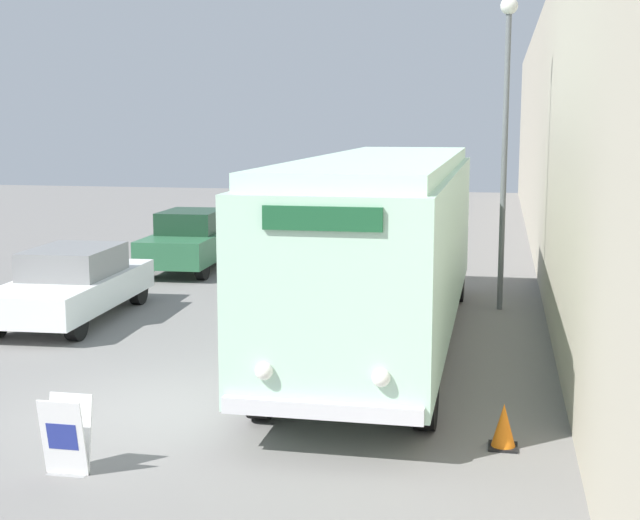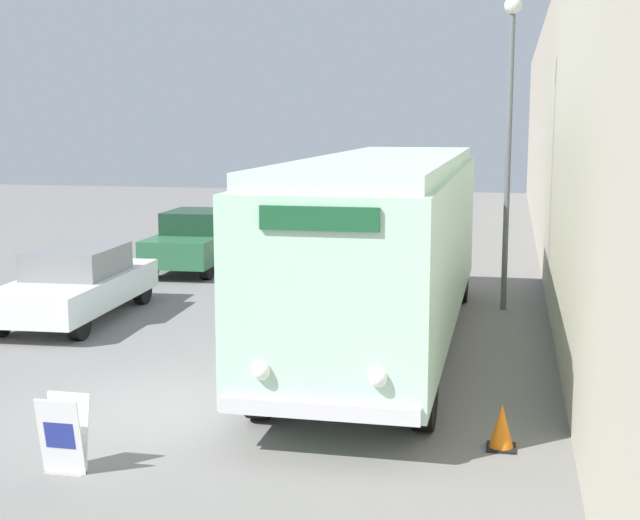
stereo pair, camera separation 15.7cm
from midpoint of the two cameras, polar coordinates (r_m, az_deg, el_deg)
name	(u,v)px [view 2 (the right image)]	position (r m, az deg, el deg)	size (l,w,h in m)	color
ground_plane	(135,412)	(12.87, -11.43, -9.50)	(80.00, 80.00, 0.00)	slate
building_wall_right	(558,141)	(21.20, 15.18, 7.34)	(0.30, 60.00, 7.11)	#B2A893
vintage_bus	(386,240)	(15.86, 4.55, 1.31)	(2.55, 11.47, 3.41)	black
sign_board	(64,436)	(10.81, -15.68, -10.79)	(0.53, 0.35, 0.92)	gray
streetlamp	(510,111)	(19.20, 12.27, 9.31)	(0.36, 0.36, 6.53)	#595E60
parked_car_near	(76,283)	(18.83, -15.10, -1.44)	(2.09, 4.81, 1.47)	black
parked_car_mid	(196,240)	(24.45, -7.74, 1.27)	(1.93, 4.41, 1.61)	black
traffic_cone	(502,427)	(11.43, 11.94, -10.42)	(0.36, 0.36, 0.57)	black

